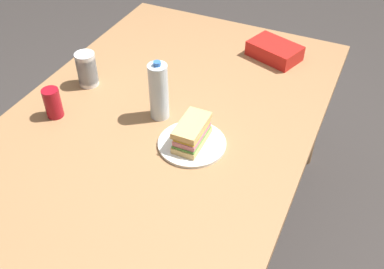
% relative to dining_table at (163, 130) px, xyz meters
% --- Properties ---
extents(ground_plane, '(8.00, 8.00, 0.00)m').
position_rel_dining_table_xyz_m(ground_plane, '(0.00, 0.00, -0.67)').
color(ground_plane, '#383330').
extents(dining_table, '(1.73, 1.16, 0.74)m').
position_rel_dining_table_xyz_m(dining_table, '(0.00, 0.00, 0.00)').
color(dining_table, '#9E7047').
rests_on(dining_table, ground_plane).
extents(paper_plate, '(0.25, 0.25, 0.01)m').
position_rel_dining_table_xyz_m(paper_plate, '(-0.10, -0.18, 0.08)').
color(paper_plate, white).
rests_on(paper_plate, dining_table).
extents(sandwich, '(0.18, 0.10, 0.08)m').
position_rel_dining_table_xyz_m(sandwich, '(-0.10, -0.18, 0.13)').
color(sandwich, '#DBB26B').
rests_on(sandwich, paper_plate).
extents(soda_can_red, '(0.07, 0.07, 0.12)m').
position_rel_dining_table_xyz_m(soda_can_red, '(-0.17, 0.38, 0.14)').
color(soda_can_red, maroon).
rests_on(soda_can_red, dining_table).
extents(chip_bag, '(0.22, 0.27, 0.07)m').
position_rel_dining_table_xyz_m(chip_bag, '(0.61, -0.27, 0.11)').
color(chip_bag, red).
rests_on(chip_bag, dining_table).
extents(water_bottle_tall, '(0.07, 0.07, 0.25)m').
position_rel_dining_table_xyz_m(water_bottle_tall, '(0.00, 0.01, 0.19)').
color(water_bottle_tall, silver).
rests_on(water_bottle_tall, dining_table).
extents(plastic_cup_stack, '(0.08, 0.08, 0.15)m').
position_rel_dining_table_xyz_m(plastic_cup_stack, '(0.07, 0.39, 0.15)').
color(plastic_cup_stack, silver).
rests_on(plastic_cup_stack, dining_table).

